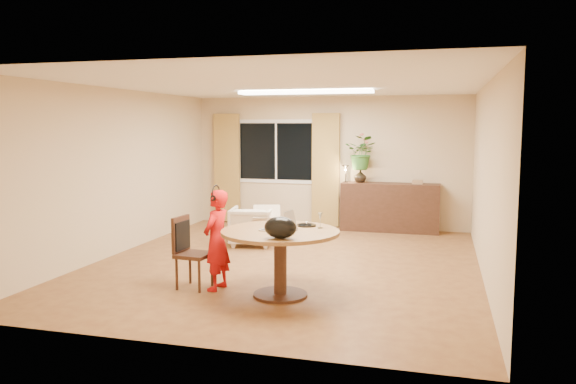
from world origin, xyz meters
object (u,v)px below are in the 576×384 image
object	(u,v)px
sideboard	(390,207)
armchair	(252,226)
dining_chair	(194,253)
child	(217,240)
dining_table	(280,244)

from	to	relation	value
sideboard	armchair	bearing A→B (deg)	-138.46
dining_chair	sideboard	bearing A→B (deg)	71.79
dining_chair	armchair	distance (m)	2.62
child	armchair	distance (m)	2.65
child	armchair	size ratio (longest dim) A/B	1.73
armchair	sideboard	world-z (taller)	sideboard
dining_table	armchair	bearing A→B (deg)	115.52
dining_chair	sideboard	xyz separation A→B (m)	(2.00, 4.52, 0.02)
dining_table	armchair	world-z (taller)	dining_table
dining_table	child	world-z (taller)	child
child	sideboard	distance (m)	4.81
dining_table	sideboard	size ratio (longest dim) A/B	0.75
child	sideboard	xyz separation A→B (m)	(1.71, 4.50, -0.16)
armchair	dining_chair	bearing A→B (deg)	83.53
child	dining_chair	bearing A→B (deg)	-79.58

